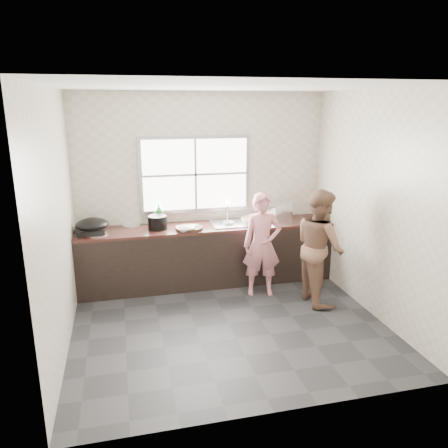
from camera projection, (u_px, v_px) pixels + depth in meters
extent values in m
cube|color=#2A2A2D|center=(228.00, 324.00, 5.20)|extent=(3.60, 3.20, 0.01)
cube|color=silver|center=(229.00, 86.00, 4.48)|extent=(3.60, 3.20, 0.01)
cube|color=beige|center=(202.00, 188.00, 6.34)|extent=(3.60, 0.01, 2.70)
cube|color=beige|center=(57.00, 224.00, 4.44)|extent=(0.01, 3.20, 2.70)
cube|color=beige|center=(374.00, 205.00, 5.24)|extent=(0.01, 3.20, 2.70)
cube|color=silver|center=(280.00, 263.00, 3.33)|extent=(3.60, 0.01, 2.70)
cube|color=black|center=(207.00, 256.00, 6.30)|extent=(3.60, 0.62, 0.82)
cube|color=#341A15|center=(207.00, 227.00, 6.18)|extent=(3.60, 0.64, 0.04)
cube|color=silver|center=(231.00, 224.00, 6.26)|extent=(0.55, 0.45, 0.02)
cylinder|color=silver|center=(227.00, 211.00, 6.40)|extent=(0.02, 0.02, 0.30)
cube|color=#9EA0A5|center=(195.00, 174.00, 6.25)|extent=(1.60, 0.05, 1.10)
cube|color=white|center=(196.00, 175.00, 6.23)|extent=(1.50, 0.01, 1.00)
imported|color=pink|center=(262.00, 248.00, 5.86)|extent=(0.53, 0.40, 1.31)
imported|color=brown|center=(320.00, 246.00, 5.63)|extent=(0.59, 0.75, 1.50)
cylinder|color=black|center=(189.00, 228.00, 5.99)|extent=(0.45, 0.45, 0.04)
cube|color=silver|center=(190.00, 226.00, 6.01)|extent=(0.22, 0.18, 0.01)
imported|color=white|center=(185.00, 229.00, 5.90)|extent=(0.29, 0.29, 0.06)
imported|color=white|center=(249.00, 221.00, 6.31)|extent=(0.23, 0.23, 0.06)
imported|color=white|center=(228.00, 223.00, 6.21)|extent=(0.25, 0.25, 0.06)
cylinder|color=black|center=(158.00, 222.00, 5.99)|extent=(0.27, 0.27, 0.19)
cylinder|color=white|center=(158.00, 226.00, 6.12)|extent=(0.25, 0.25, 0.02)
imported|color=green|center=(159.00, 214.00, 6.19)|extent=(0.15, 0.15, 0.32)
imported|color=#4A1C12|center=(163.00, 218.00, 6.24)|extent=(0.09, 0.09, 0.19)
imported|color=#3C250F|center=(154.00, 219.00, 6.21)|extent=(0.15, 0.15, 0.15)
cylinder|color=silver|center=(153.00, 225.00, 6.02)|extent=(0.08, 0.08, 0.09)
cube|color=black|center=(90.00, 231.00, 5.85)|extent=(0.40, 0.40, 0.05)
ellipsoid|color=black|center=(92.00, 224.00, 5.72)|extent=(0.56, 0.56, 0.16)
cube|color=white|center=(278.00, 212.00, 6.40)|extent=(0.43, 0.37, 0.27)
cylinder|color=silver|center=(97.00, 234.00, 5.75)|extent=(0.34, 0.34, 0.01)
cylinder|color=silver|center=(132.00, 226.00, 6.16)|extent=(0.31, 0.31, 0.01)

